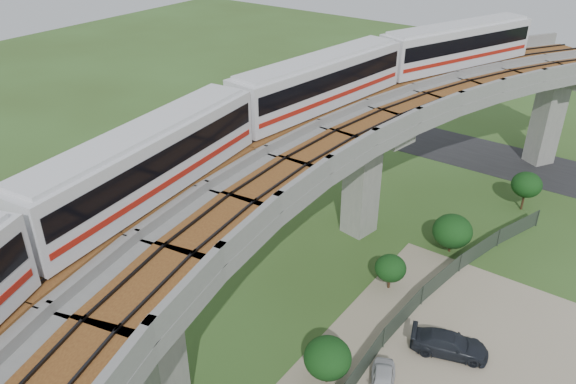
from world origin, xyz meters
name	(u,v)px	position (x,y,z in m)	size (l,w,h in m)	color
ground	(270,294)	(0.00, 0.00, 0.00)	(160.00, 160.00, 0.00)	#375020
asphalt_road	(443,145)	(0.00, 30.00, 0.01)	(60.00, 8.00, 0.03)	#232326
viaduct	(322,193)	(3.84, 0.00, 9.05)	(19.58, 73.98, 11.40)	#99968E
metro_train	(267,127)	(0.35, -0.38, 12.31)	(10.89, 61.35, 3.64)	silver
fence	(404,347)	(9.75, 0.00, 0.75)	(3.87, 38.73, 1.50)	#2D382D
tree_0	(527,185)	(10.50, 21.33, 2.35)	(2.47, 2.47, 3.40)	#382314
tree_1	(452,231)	(7.90, 11.85, 1.78)	(2.91, 2.91, 3.02)	#382314
tree_2	(390,268)	(6.19, 5.26, 1.65)	(2.12, 2.12, 2.56)	#382314
tree_3	(328,358)	(7.16, -4.17, 1.79)	(2.62, 2.62, 2.91)	#382314
car_white	(383,383)	(9.94, -2.94, 0.60)	(1.33, 3.30, 1.13)	silver
car_dark	(449,344)	(11.80, 1.85, 0.69)	(1.81, 4.45, 1.29)	black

